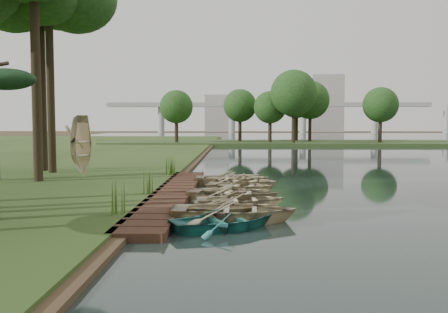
{
  "coord_description": "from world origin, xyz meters",
  "views": [
    {
      "loc": [
        1.06,
        -20.85,
        3.24
      ],
      "look_at": [
        0.55,
        1.22,
        1.69
      ],
      "focal_mm": 40.0,
      "sensor_mm": 36.0,
      "label": 1
    }
  ],
  "objects_px": {
    "rowboat_1": "(234,209)",
    "rowboat_2": "(227,206)",
    "rowboat_0": "(224,218)",
    "stored_rowboat": "(82,170)",
    "boardwalk": "(173,195)"
  },
  "relations": [
    {
      "from": "boardwalk",
      "to": "rowboat_1",
      "type": "bearing_deg",
      "value": -62.79
    },
    {
      "from": "rowboat_1",
      "to": "stored_rowboat",
      "type": "height_order",
      "value": "stored_rowboat"
    },
    {
      "from": "rowboat_2",
      "to": "rowboat_0",
      "type": "bearing_deg",
      "value": 170.5
    },
    {
      "from": "rowboat_1",
      "to": "rowboat_2",
      "type": "relative_size",
      "value": 1.3
    },
    {
      "from": "rowboat_1",
      "to": "stored_rowboat",
      "type": "distance_m",
      "value": 13.49
    },
    {
      "from": "boardwalk",
      "to": "stored_rowboat",
      "type": "relative_size",
      "value": 4.88
    },
    {
      "from": "rowboat_0",
      "to": "stored_rowboat",
      "type": "height_order",
      "value": "stored_rowboat"
    },
    {
      "from": "rowboat_1",
      "to": "boardwalk",
      "type": "bearing_deg",
      "value": 28.79
    },
    {
      "from": "rowboat_0",
      "to": "rowboat_2",
      "type": "bearing_deg",
      "value": -25.0
    },
    {
      "from": "rowboat_1",
      "to": "rowboat_2",
      "type": "bearing_deg",
      "value": 14.15
    },
    {
      "from": "rowboat_2",
      "to": "rowboat_1",
      "type": "bearing_deg",
      "value": -176.19
    },
    {
      "from": "rowboat_2",
      "to": "stored_rowboat",
      "type": "distance_m",
      "value": 12.46
    },
    {
      "from": "boardwalk",
      "to": "stored_rowboat",
      "type": "distance_m",
      "value": 7.94
    },
    {
      "from": "boardwalk",
      "to": "rowboat_1",
      "type": "relative_size",
      "value": 3.99
    },
    {
      "from": "rowboat_2",
      "to": "stored_rowboat",
      "type": "relative_size",
      "value": 0.94
    }
  ]
}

